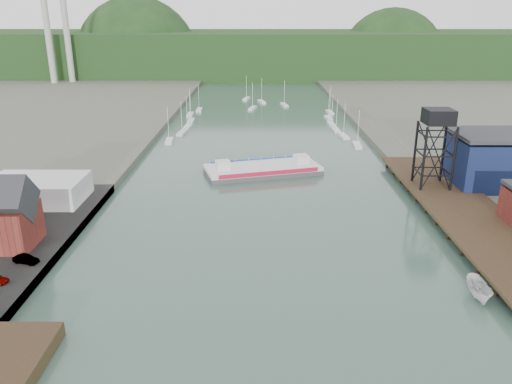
{
  "coord_description": "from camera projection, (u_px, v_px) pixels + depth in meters",
  "views": [
    {
      "loc": [
        -1.33,
        -40.97,
        35.7
      ],
      "look_at": [
        -1.52,
        48.4,
        4.0
      ],
      "focal_mm": 35.0,
      "sensor_mm": 36.0,
      "label": 1
    }
  ],
  "objects": [
    {
      "name": "motorboat",
      "position": [
        479.0,
        290.0,
        66.15
      ],
      "size": [
        2.96,
        6.65,
        2.5
      ],
      "primitive_type": "imported",
      "rotation": [
        0.0,
        0.0,
        -0.08
      ],
      "color": "silver",
      "rests_on": "ground"
    },
    {
      "name": "smokestacks",
      "position": [
        57.0,
        27.0,
        259.85
      ],
      "size": [
        11.2,
        8.2,
        60.0
      ],
      "color": "#A8A7A3",
      "rests_on": "ground"
    },
    {
      "name": "east_pier",
      "position": [
        464.0,
        209.0,
        92.24
      ],
      "size": [
        14.0,
        70.0,
        2.45
      ],
      "color": "black",
      "rests_on": "ground"
    },
    {
      "name": "distant_hills",
      "position": [
        253.0,
        56.0,
        331.09
      ],
      "size": [
        500.0,
        120.0,
        80.0
      ],
      "color": "black",
      "rests_on": "ground"
    },
    {
      "name": "car_west_b",
      "position": [
        26.0,
        259.0,
        72.49
      ],
      "size": [
        4.05,
        2.42,
        1.26
      ],
      "primitive_type": "imported",
      "rotation": [
        0.0,
        0.0,
        1.27
      ],
      "color": "#999999",
      "rests_on": "west_quay"
    },
    {
      "name": "chain_ferry",
      "position": [
        263.0,
        169.0,
        118.88
      ],
      "size": [
        28.81,
        17.67,
        3.87
      ],
      "rotation": [
        0.0,
        0.0,
        0.28
      ],
      "color": "#444547",
      "rests_on": "ground"
    },
    {
      "name": "blue_shed",
      "position": [
        501.0,
        160.0,
        104.62
      ],
      "size": [
        20.5,
        14.5,
        11.3
      ],
      "color": "#0E1D3D",
      "rests_on": "east_land"
    },
    {
      "name": "lift_tower",
      "position": [
        438.0,
        121.0,
        99.9
      ],
      "size": [
        6.5,
        6.5,
        16.0
      ],
      "color": "black",
      "rests_on": "east_pier"
    },
    {
      "name": "marina_sailboats",
      "position": [
        261.0,
        119.0,
        180.92
      ],
      "size": [
        57.71,
        92.65,
        0.9
      ],
      "color": "silver",
      "rests_on": "ground"
    },
    {
      "name": "white_shed",
      "position": [
        37.0,
        190.0,
        96.47
      ],
      "size": [
        18.0,
        12.0,
        4.5
      ],
      "primitive_type": "cube",
      "color": "silver",
      "rests_on": "west_quay"
    }
  ]
}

